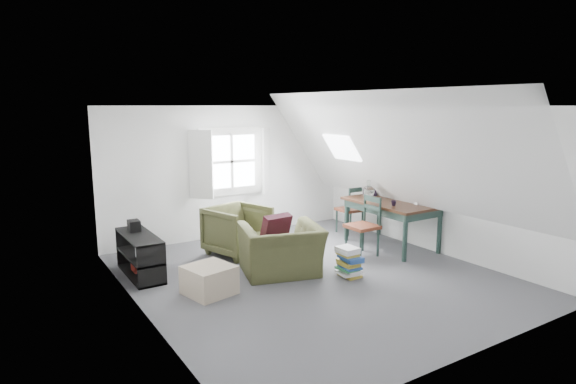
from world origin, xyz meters
TOP-DOWN VIEW (x-y plane):
  - floor at (0.00, 0.00)m, footprint 5.50×5.50m
  - ceiling at (0.00, 0.00)m, footprint 5.50×5.50m
  - wall_back at (0.00, 2.75)m, footprint 5.00×0.00m
  - wall_front at (0.00, -2.75)m, footprint 5.00×0.00m
  - wall_left at (-2.50, 0.00)m, footprint 0.00×5.50m
  - wall_right at (2.50, 0.00)m, footprint 0.00×5.50m
  - slope_left at (-1.55, 0.00)m, footprint 3.19×5.50m
  - slope_right at (1.55, 0.00)m, footprint 3.19×5.50m
  - dormer_window at (0.00, 2.68)m, footprint 1.71×0.35m
  - skylight at (1.55, 1.30)m, footprint 0.35×0.75m
  - armchair_near at (-0.35, 0.34)m, footprint 1.38×1.28m
  - armchair_far at (-0.46, 1.57)m, footprint 1.12×1.14m
  - throw_pillow at (-0.35, 0.49)m, footprint 0.48×0.31m
  - ottoman at (-1.58, 0.19)m, footprint 0.70×0.70m
  - dining_table at (2.05, 0.50)m, footprint 1.00×1.66m
  - demijohn at (1.90, 0.95)m, footprint 0.22×0.22m
  - vase_twigs at (2.15, 1.05)m, footprint 0.08×0.09m
  - cup at (1.80, 0.20)m, footprint 0.11×0.11m
  - paper_box at (2.25, 0.05)m, footprint 0.15×0.11m
  - dining_chair_far at (2.04, 1.59)m, footprint 0.44×0.44m
  - dining_chair_near at (1.32, 0.38)m, footprint 0.47×0.47m
  - media_shelf at (-2.15, 1.38)m, footprint 0.41×1.22m
  - electronics_box at (-2.15, 1.67)m, footprint 0.17×0.23m
  - magazine_stack at (0.43, -0.30)m, footprint 0.33×0.40m

SIDE VIEW (x-z plane):
  - floor at x=0.00m, z-range 0.00..0.00m
  - armchair_near at x=-0.35m, z-range -0.37..0.37m
  - armchair_far at x=-0.46m, z-range -0.42..0.42m
  - ottoman at x=-1.58m, z-range 0.00..0.39m
  - magazine_stack at x=0.43m, z-range 0.00..0.45m
  - media_shelf at x=-2.15m, z-range -0.03..0.59m
  - dining_chair_far at x=2.04m, z-range 0.02..0.97m
  - dining_chair_near at x=1.32m, z-range 0.02..1.02m
  - throw_pillow at x=-0.35m, z-range 0.42..0.90m
  - electronics_box at x=-2.15m, z-range 0.61..0.79m
  - dining_table at x=2.05m, z-range 0.31..1.14m
  - cup at x=1.80m, z-range 0.79..0.87m
  - paper_box at x=2.25m, z-range 0.83..0.88m
  - demijohn at x=1.90m, z-range 0.80..1.12m
  - vase_twigs at x=2.15m, z-range 0.65..1.30m
  - wall_back at x=0.00m, z-range -1.25..3.75m
  - wall_front at x=0.00m, z-range -1.25..3.75m
  - wall_left at x=-2.50m, z-range -1.50..4.00m
  - wall_right at x=2.50m, z-range -1.50..4.00m
  - dormer_window at x=0.00m, z-range 0.80..2.10m
  - skylight at x=1.55m, z-range 1.51..1.98m
  - slope_left at x=-1.55m, z-range -0.47..4.02m
  - slope_right at x=1.55m, z-range -0.47..4.02m
  - ceiling at x=0.00m, z-range 2.50..2.50m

